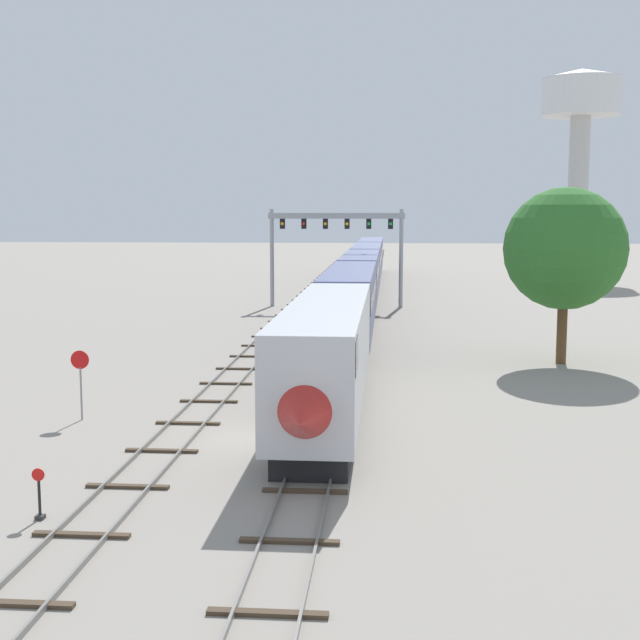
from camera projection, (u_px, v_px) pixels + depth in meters
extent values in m
plane|color=gray|center=(267.00, 439.00, 32.13)|extent=(400.00, 400.00, 0.00)
cube|color=slate|center=(359.00, 291.00, 91.34)|extent=(0.07, 200.00, 0.16)
cube|color=slate|center=(373.00, 291.00, 91.23)|extent=(0.07, 200.00, 0.16)
cube|color=#473828|center=(268.00, 613.00, 18.12)|extent=(2.60, 0.24, 0.10)
cube|color=#473828|center=(290.00, 541.00, 22.07)|extent=(2.60, 0.24, 0.10)
cube|color=#473828|center=(305.00, 491.00, 26.03)|extent=(2.60, 0.24, 0.10)
cube|color=#473828|center=(316.00, 454.00, 29.98)|extent=(2.60, 0.24, 0.10)
cube|color=#473828|center=(325.00, 426.00, 33.94)|extent=(2.60, 0.24, 0.10)
cube|color=#473828|center=(332.00, 403.00, 37.89)|extent=(2.60, 0.24, 0.10)
cube|color=#473828|center=(337.00, 385.00, 41.85)|extent=(2.60, 0.24, 0.10)
cube|color=#473828|center=(342.00, 370.00, 45.80)|extent=(2.60, 0.24, 0.10)
cube|color=#473828|center=(346.00, 358.00, 49.76)|extent=(2.60, 0.24, 0.10)
cube|color=#473828|center=(349.00, 347.00, 53.71)|extent=(2.60, 0.24, 0.10)
cube|color=#473828|center=(352.00, 338.00, 57.67)|extent=(2.60, 0.24, 0.10)
cube|color=#473828|center=(354.00, 329.00, 61.62)|extent=(2.60, 0.24, 0.10)
cube|color=#473828|center=(356.00, 322.00, 65.58)|extent=(2.60, 0.24, 0.10)
cube|color=#473828|center=(358.00, 316.00, 69.53)|extent=(2.60, 0.24, 0.10)
cube|color=#473828|center=(360.00, 310.00, 73.49)|extent=(2.60, 0.24, 0.10)
cube|color=#473828|center=(362.00, 305.00, 77.44)|extent=(2.60, 0.24, 0.10)
cube|color=#473828|center=(363.00, 301.00, 81.40)|extent=(2.60, 0.24, 0.10)
cube|color=#473828|center=(364.00, 297.00, 85.35)|extent=(2.60, 0.24, 0.10)
cube|color=#473828|center=(365.00, 293.00, 89.31)|extent=(2.60, 0.24, 0.10)
cube|color=#473828|center=(366.00, 289.00, 93.26)|extent=(2.60, 0.24, 0.10)
cube|color=#473828|center=(367.00, 286.00, 97.22)|extent=(2.60, 0.24, 0.10)
cube|color=#473828|center=(368.00, 283.00, 101.18)|extent=(2.60, 0.24, 0.10)
cube|color=#473828|center=(369.00, 280.00, 105.13)|extent=(2.60, 0.24, 0.10)
cube|color=#473828|center=(370.00, 278.00, 109.09)|extent=(2.60, 0.24, 0.10)
cube|color=#473828|center=(371.00, 276.00, 113.04)|extent=(2.60, 0.24, 0.10)
cube|color=#473828|center=(371.00, 273.00, 117.00)|extent=(2.60, 0.24, 0.10)
cube|color=#473828|center=(372.00, 271.00, 120.95)|extent=(2.60, 0.24, 0.10)
cube|color=#473828|center=(372.00, 270.00, 124.91)|extent=(2.60, 0.24, 0.10)
cube|color=#473828|center=(373.00, 268.00, 128.86)|extent=(2.60, 0.24, 0.10)
cube|color=#473828|center=(373.00, 266.00, 132.82)|extent=(2.60, 0.24, 0.10)
cube|color=#473828|center=(374.00, 264.00, 136.77)|extent=(2.60, 0.24, 0.10)
cube|color=#473828|center=(374.00, 263.00, 140.73)|extent=(2.60, 0.24, 0.10)
cube|color=#473828|center=(375.00, 262.00, 144.68)|extent=(2.60, 0.24, 0.10)
cube|color=#473828|center=(375.00, 260.00, 148.64)|extent=(2.60, 0.24, 0.10)
cube|color=#473828|center=(376.00, 259.00, 152.59)|extent=(2.60, 0.24, 0.10)
cube|color=#473828|center=(376.00, 258.00, 156.55)|extent=(2.60, 0.24, 0.10)
cube|color=#473828|center=(376.00, 257.00, 160.50)|extent=(2.60, 0.24, 0.10)
cube|color=#473828|center=(377.00, 255.00, 164.46)|extent=(2.60, 0.24, 0.10)
cube|color=#473828|center=(377.00, 254.00, 168.41)|extent=(2.60, 0.24, 0.10)
cube|color=#473828|center=(377.00, 253.00, 172.37)|extent=(2.60, 0.24, 0.10)
cube|color=#473828|center=(378.00, 252.00, 176.32)|extent=(2.60, 0.24, 0.10)
cube|color=#473828|center=(378.00, 252.00, 180.28)|extent=(2.60, 0.24, 0.10)
cube|color=#473828|center=(378.00, 251.00, 184.23)|extent=(2.60, 0.24, 0.10)
cube|color=#473828|center=(378.00, 250.00, 188.19)|extent=(2.60, 0.24, 0.10)
cube|color=slate|center=(285.00, 312.00, 72.01)|extent=(0.07, 160.00, 0.16)
cube|color=slate|center=(302.00, 312.00, 71.89)|extent=(0.07, 160.00, 0.16)
cube|color=#473828|center=(16.00, 604.00, 18.56)|extent=(2.60, 0.24, 0.10)
cube|color=#473828|center=(81.00, 535.00, 22.52)|extent=(2.60, 0.24, 0.10)
cube|color=#473828|center=(128.00, 486.00, 26.47)|extent=(2.60, 0.24, 0.10)
cube|color=#473828|center=(162.00, 451.00, 30.43)|extent=(2.60, 0.24, 0.10)
cube|color=#473828|center=(188.00, 423.00, 34.38)|extent=(2.60, 0.24, 0.10)
cube|color=#473828|center=(209.00, 401.00, 38.34)|extent=(2.60, 0.24, 0.10)
cube|color=#473828|center=(226.00, 383.00, 42.29)|extent=(2.60, 0.24, 0.10)
cube|color=#473828|center=(240.00, 369.00, 46.25)|extent=(2.60, 0.24, 0.10)
cube|color=#473828|center=(252.00, 356.00, 50.20)|extent=(2.60, 0.24, 0.10)
cube|color=#473828|center=(262.00, 346.00, 54.16)|extent=(2.60, 0.24, 0.10)
cube|color=#473828|center=(271.00, 337.00, 58.11)|extent=(2.60, 0.24, 0.10)
cube|color=#473828|center=(278.00, 329.00, 62.07)|extent=(2.60, 0.24, 0.10)
cube|color=#473828|center=(285.00, 322.00, 66.02)|extent=(2.60, 0.24, 0.10)
cube|color=#473828|center=(291.00, 315.00, 69.98)|extent=(2.60, 0.24, 0.10)
cube|color=#473828|center=(296.00, 310.00, 73.93)|extent=(2.60, 0.24, 0.10)
cube|color=#473828|center=(301.00, 305.00, 77.89)|extent=(2.60, 0.24, 0.10)
cube|color=#473828|center=(305.00, 300.00, 81.84)|extent=(2.60, 0.24, 0.10)
cube|color=#473828|center=(309.00, 296.00, 85.80)|extent=(2.60, 0.24, 0.10)
cube|color=#473828|center=(313.00, 292.00, 89.75)|extent=(2.60, 0.24, 0.10)
cube|color=#473828|center=(316.00, 289.00, 93.71)|extent=(2.60, 0.24, 0.10)
cube|color=#473828|center=(319.00, 286.00, 97.66)|extent=(2.60, 0.24, 0.10)
cube|color=#473828|center=(322.00, 283.00, 101.62)|extent=(2.60, 0.24, 0.10)
cube|color=#473828|center=(324.00, 280.00, 105.57)|extent=(2.60, 0.24, 0.10)
cube|color=#473828|center=(327.00, 278.00, 109.53)|extent=(2.60, 0.24, 0.10)
cube|color=#473828|center=(329.00, 275.00, 113.48)|extent=(2.60, 0.24, 0.10)
cube|color=#473828|center=(331.00, 273.00, 117.44)|extent=(2.60, 0.24, 0.10)
cube|color=#473828|center=(333.00, 271.00, 121.39)|extent=(2.60, 0.24, 0.10)
cube|color=#473828|center=(335.00, 269.00, 125.35)|extent=(2.60, 0.24, 0.10)
cube|color=#473828|center=(336.00, 268.00, 129.30)|extent=(2.60, 0.24, 0.10)
cube|color=#473828|center=(338.00, 266.00, 133.26)|extent=(2.60, 0.24, 0.10)
cube|color=#473828|center=(340.00, 264.00, 137.21)|extent=(2.60, 0.24, 0.10)
cube|color=#473828|center=(341.00, 263.00, 141.17)|extent=(2.60, 0.24, 0.10)
cube|color=#473828|center=(342.00, 261.00, 145.12)|extent=(2.60, 0.24, 0.10)
cube|color=#473828|center=(344.00, 260.00, 149.08)|extent=(2.60, 0.24, 0.10)
cube|color=silver|center=(327.00, 349.00, 35.01)|extent=(3.00, 18.90, 3.80)
cone|color=#B2231E|center=(304.00, 414.00, 25.52)|extent=(2.88, 2.60, 2.88)
cube|color=black|center=(308.00, 355.00, 26.71)|extent=(3.04, 1.80, 1.10)
cube|color=black|center=(327.00, 406.00, 35.31)|extent=(2.52, 17.01, 1.00)
cube|color=#4C5684|center=(350.00, 299.00, 54.68)|extent=(3.00, 18.90, 3.80)
cube|color=black|center=(350.00, 293.00, 54.63)|extent=(3.04, 17.38, 0.90)
cube|color=black|center=(350.00, 337.00, 54.99)|extent=(2.52, 17.01, 1.00)
cube|color=#4C5684|center=(361.00, 276.00, 74.36)|extent=(3.00, 18.90, 3.80)
cube|color=black|center=(361.00, 271.00, 74.31)|extent=(3.04, 17.38, 0.90)
cube|color=black|center=(360.00, 304.00, 74.66)|extent=(2.52, 17.01, 1.00)
cube|color=#4C5684|center=(367.00, 262.00, 94.03)|extent=(3.00, 18.90, 3.80)
cube|color=black|center=(367.00, 259.00, 93.98)|extent=(3.04, 17.38, 0.90)
cube|color=black|center=(367.00, 284.00, 94.33)|extent=(2.52, 17.01, 1.00)
cube|color=#4C5684|center=(371.00, 254.00, 113.70)|extent=(3.00, 18.90, 3.80)
cube|color=black|center=(371.00, 251.00, 113.65)|extent=(3.04, 17.38, 0.90)
cube|color=black|center=(371.00, 272.00, 114.00)|extent=(2.52, 17.01, 1.00)
cylinder|color=#999BA0|center=(272.00, 258.00, 76.64)|extent=(0.36, 0.36, 8.68)
cylinder|color=#999BA0|center=(401.00, 258.00, 75.72)|extent=(0.36, 0.36, 8.68)
cube|color=#999BA0|center=(336.00, 216.00, 75.71)|extent=(12.10, 0.36, 0.50)
cube|color=black|center=(282.00, 224.00, 76.23)|extent=(0.44, 0.32, 0.90)
sphere|color=yellow|center=(282.00, 224.00, 76.04)|extent=(0.28, 0.28, 0.28)
cube|color=black|center=(304.00, 224.00, 76.08)|extent=(0.44, 0.32, 0.90)
sphere|color=red|center=(304.00, 224.00, 75.89)|extent=(0.28, 0.28, 0.28)
cube|color=black|center=(325.00, 224.00, 75.92)|extent=(0.44, 0.32, 0.90)
sphere|color=yellow|center=(325.00, 224.00, 75.74)|extent=(0.28, 0.28, 0.28)
cube|color=black|center=(347.00, 224.00, 75.77)|extent=(0.44, 0.32, 0.90)
sphere|color=yellow|center=(347.00, 224.00, 75.58)|extent=(0.28, 0.28, 0.28)
cube|color=black|center=(369.00, 224.00, 75.62)|extent=(0.44, 0.32, 0.90)
sphere|color=green|center=(369.00, 224.00, 75.43)|extent=(0.28, 0.28, 0.28)
cube|color=black|center=(391.00, 224.00, 75.46)|extent=(0.44, 0.32, 0.90)
sphere|color=green|center=(391.00, 224.00, 75.27)|extent=(0.28, 0.28, 0.28)
cylinder|color=beige|center=(578.00, 197.00, 112.16)|extent=(2.60, 2.60, 20.72)
cylinder|color=white|center=(581.00, 97.00, 110.56)|extent=(9.99, 9.99, 4.72)
cone|color=white|center=(582.00, 74.00, 110.18)|extent=(10.19, 10.19, 1.20)
cylinder|color=black|center=(39.00, 500.00, 23.73)|extent=(0.08, 0.08, 1.10)
cylinder|color=red|center=(38.00, 475.00, 23.62)|extent=(0.36, 0.03, 0.36)
cube|color=#333333|center=(40.00, 517.00, 23.79)|extent=(0.24, 0.24, 0.12)
cylinder|color=gray|center=(81.00, 393.00, 34.99)|extent=(0.08, 0.08, 2.20)
cylinder|color=red|center=(80.00, 360.00, 34.79)|extent=(0.76, 0.03, 0.76)
cylinder|color=brown|center=(562.00, 328.00, 47.88)|extent=(0.56, 0.56, 4.07)
sphere|color=#2D6B28|center=(565.00, 249.00, 47.33)|extent=(6.76, 6.76, 6.76)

